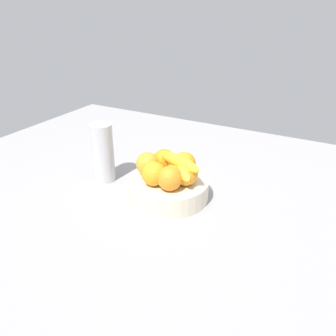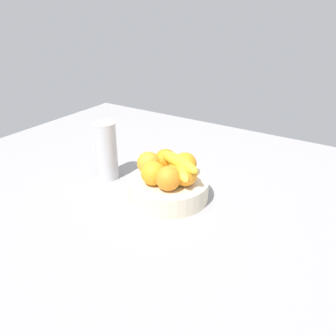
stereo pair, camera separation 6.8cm
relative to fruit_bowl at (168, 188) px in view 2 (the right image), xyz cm
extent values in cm
cube|color=gray|center=(1.05, -2.55, -4.59)|extent=(180.00, 140.00, 3.00)
cylinder|color=beige|center=(0.00, 0.00, 0.00)|extent=(25.14, 25.14, 6.17)
sphere|color=orange|center=(2.18, 4.76, 6.75)|extent=(7.33, 7.33, 7.33)
sphere|color=orange|center=(-3.34, 5.10, 6.75)|extent=(7.33, 7.33, 7.33)
sphere|color=orange|center=(-6.07, 0.12, 6.75)|extent=(7.33, 7.33, 7.33)
sphere|color=orange|center=(-2.56, -5.83, 6.75)|extent=(7.33, 7.33, 7.33)
sphere|color=orange|center=(4.04, -4.89, 6.75)|extent=(7.33, 7.33, 7.33)
sphere|color=orange|center=(7.40, -0.20, 6.75)|extent=(7.33, 7.33, 7.33)
ellipsoid|color=yellow|center=(-1.52, -1.90, 5.09)|extent=(12.40, 16.54, 4.00)
ellipsoid|color=yellow|center=(-2.73, -1.04, 7.29)|extent=(15.48, 14.14, 4.00)
ellipsoid|color=yellow|center=(-3.04, -1.09, 9.49)|extent=(17.30, 9.83, 4.00)
cylinder|color=silver|center=(24.77, -0.07, 6.90)|extent=(7.20, 7.20, 19.97)
camera|label=1|loc=(-45.16, 82.68, 53.11)|focal=37.08mm
camera|label=2|loc=(-50.96, 79.23, 53.11)|focal=37.08mm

